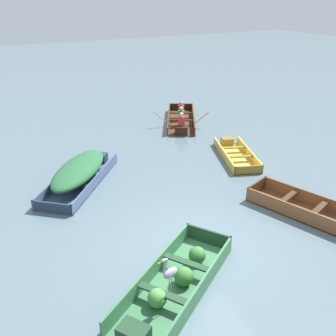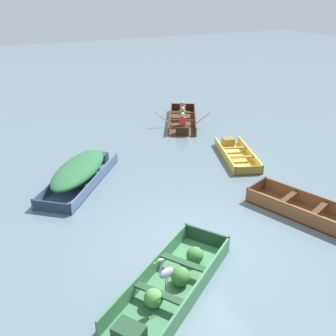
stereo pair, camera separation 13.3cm
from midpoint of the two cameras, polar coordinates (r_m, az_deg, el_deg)
ground_plane at (r=8.88m, az=4.27°, el=-12.38°), size 80.00×80.00×0.00m
dinghy_green_foreground at (r=7.75m, az=0.45°, el=-17.35°), size 3.44×2.79×0.43m
skiff_slate_blue_near_moored at (r=11.83m, az=-13.68°, el=-0.48°), size 3.22×3.50×0.73m
skiff_wooden_brown_mid_moored at (r=10.69m, az=20.17°, el=-5.95°), size 1.89×3.07×0.42m
skiff_yellow_far_moored at (r=13.71m, az=9.93°, el=2.14°), size 1.90×2.94×0.31m
rowboat_dark_varnish_with_crew at (r=16.89m, az=1.78°, el=7.36°), size 2.85×3.76×0.93m
heron_on_dinghy at (r=6.91m, az=-0.31°, el=-15.58°), size 0.46×0.22×0.84m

